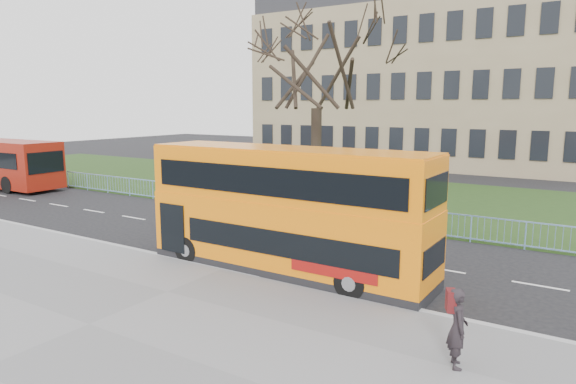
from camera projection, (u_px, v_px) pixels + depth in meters
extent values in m
plane|color=black|center=(252.00, 260.00, 18.22)|extent=(120.00, 120.00, 0.00)
cube|color=slate|center=(89.00, 326.00, 12.58)|extent=(80.00, 10.50, 0.12)
cube|color=#97989A|center=(224.00, 269.00, 16.91)|extent=(80.00, 0.20, 0.14)
cube|color=#1D3513|center=(396.00, 198.00, 30.14)|extent=(80.00, 15.40, 0.08)
cube|color=#857254|center=(426.00, 89.00, 48.87)|extent=(30.00, 15.00, 14.00)
cube|color=orange|center=(287.00, 236.00, 16.66)|extent=(9.65, 2.37, 1.79)
cube|color=orange|center=(287.00, 204.00, 16.48)|extent=(9.65, 2.37, 0.31)
cube|color=orange|center=(287.00, 175.00, 16.32)|extent=(9.60, 2.32, 1.61)
cube|color=black|center=(281.00, 244.00, 15.39)|extent=(7.43, 0.10, 0.78)
cube|color=black|center=(266.00, 182.00, 15.39)|extent=(8.86, 0.11, 0.87)
cylinder|color=black|center=(187.00, 250.00, 17.75)|extent=(0.96, 0.26, 0.95)
cylinder|color=black|center=(350.00, 283.00, 14.43)|extent=(0.96, 0.26, 0.95)
cylinder|color=black|center=(8.00, 185.00, 31.86)|extent=(1.09, 0.31, 1.09)
imported|color=black|center=(458.00, 328.00, 10.40)|extent=(0.62, 0.72, 1.67)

